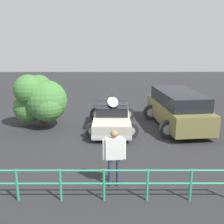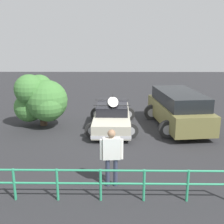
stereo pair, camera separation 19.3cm
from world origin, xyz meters
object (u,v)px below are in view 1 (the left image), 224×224
(sedan_car, at_px, (112,116))
(person_bystander, at_px, (114,153))
(bush_near_left, at_px, (40,99))
(suv_car, at_px, (178,109))

(sedan_car, bearing_deg, person_bystander, 90.17)
(person_bystander, height_order, bush_near_left, bush_near_left)
(person_bystander, distance_m, bush_near_left, 6.55)
(sedan_car, xyz_separation_m, suv_car, (-3.16, -0.12, 0.33))
(sedan_car, relative_size, person_bystander, 2.53)
(suv_car, distance_m, bush_near_left, 6.58)
(suv_car, relative_size, bush_near_left, 1.90)
(bush_near_left, bearing_deg, person_bystander, 121.45)
(suv_car, height_order, bush_near_left, bush_near_left)
(sedan_car, distance_m, suv_car, 3.18)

